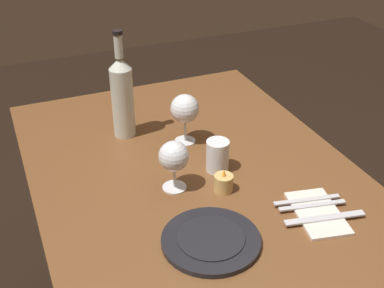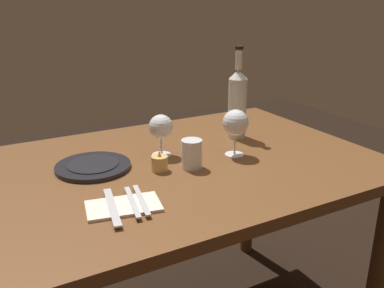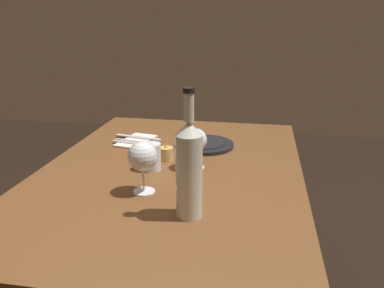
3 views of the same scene
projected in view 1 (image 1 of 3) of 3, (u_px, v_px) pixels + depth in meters
dining_table at (198, 201)px, 1.50m from camera, size 1.30×0.90×0.74m
wine_glass_left at (174, 157)px, 1.36m from camera, size 0.08×0.08×0.14m
wine_glass_right at (185, 110)px, 1.56m from camera, size 0.09×0.09×0.16m
wine_bottle at (122, 95)px, 1.59m from camera, size 0.07×0.07×0.35m
water_tumbler at (217, 157)px, 1.46m from camera, size 0.07×0.07×0.09m
votive_candle at (224, 183)px, 1.39m from camera, size 0.05×0.05×0.07m
dinner_plate at (211, 240)px, 1.21m from camera, size 0.24×0.24×0.02m
folded_napkin at (317, 213)px, 1.31m from camera, size 0.21×0.14×0.01m
fork_inner at (312, 205)px, 1.32m from camera, size 0.05×0.18×0.00m
fork_outer at (307, 200)px, 1.34m from camera, size 0.05×0.18×0.00m
table_knife at (325, 218)px, 1.28m from camera, size 0.06×0.21×0.00m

